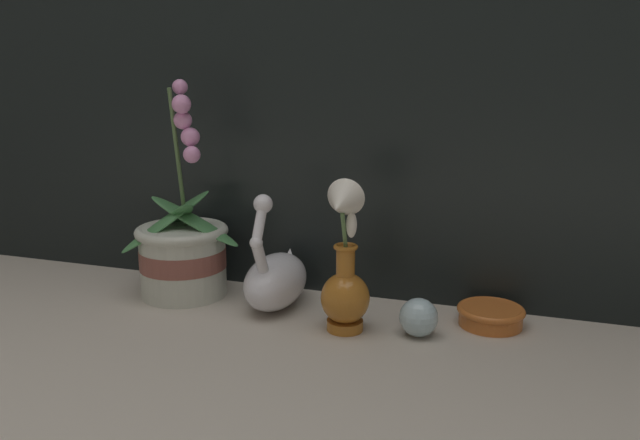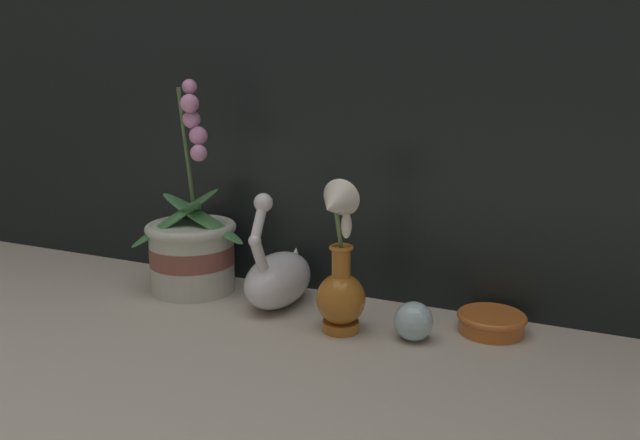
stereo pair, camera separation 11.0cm
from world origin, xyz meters
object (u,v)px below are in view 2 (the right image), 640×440
(swan_figurine, at_px, (279,276))
(amber_dish, at_px, (491,321))
(orchid_potted_plant, at_px, (192,247))
(blue_vase, at_px, (339,275))
(glass_sphere, at_px, (414,321))

(swan_figurine, xyz_separation_m, amber_dish, (0.39, 0.03, -0.04))
(orchid_potted_plant, height_order, swan_figurine, orchid_potted_plant)
(blue_vase, distance_m, amber_dish, 0.27)
(blue_vase, bearing_deg, amber_dish, 24.40)
(orchid_potted_plant, distance_m, amber_dish, 0.59)
(orchid_potted_plant, bearing_deg, amber_dish, 2.93)
(blue_vase, bearing_deg, orchid_potted_plant, 167.72)
(swan_figurine, bearing_deg, glass_sphere, -10.26)
(orchid_potted_plant, bearing_deg, swan_figurine, -1.18)
(blue_vase, bearing_deg, swan_figurine, 154.72)
(blue_vase, xyz_separation_m, amber_dish, (0.24, 0.11, -0.08))
(glass_sphere, bearing_deg, swan_figurine, 169.74)
(swan_figurine, relative_size, amber_dish, 1.93)
(amber_dish, bearing_deg, orchid_potted_plant, -177.07)
(swan_figurine, bearing_deg, blue_vase, -25.28)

